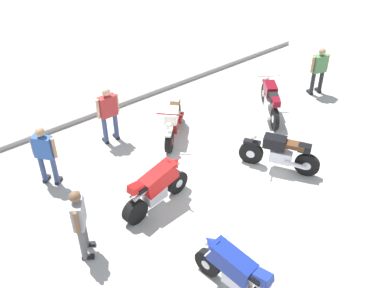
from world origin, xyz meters
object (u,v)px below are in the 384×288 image
Objects in this scene: person_in_green_shirt at (319,69)px; person_in_gray_shirt at (80,219)px; person_in_red_shirt at (108,111)px; motorcycle_black_cruiser at (280,153)px; motorcycle_maroon_cruiser at (270,100)px; person_in_blue_shirt at (45,153)px; motorcycle_cream_vintage at (173,122)px; motorcycle_blue_sportbike at (235,271)px; motorcycle_red_sportbike at (156,187)px.

person_in_gray_shirt reaches higher than person_in_green_shirt.
person_in_gray_shirt is at bearing 143.55° from person_in_red_shirt.
person_in_gray_shirt reaches higher than motorcycle_black_cruiser.
motorcycle_black_cruiser and motorcycle_maroon_cruiser have the same top height.
motorcycle_maroon_cruiser is at bearing -49.54° from person_in_blue_shirt.
motorcycle_maroon_cruiser is 1.20× the size of motorcycle_cream_vintage.
person_in_blue_shirt reaches higher than motorcycle_black_cruiser.
motorcycle_cream_vintage is 5.14m from person_in_green_shirt.
person_in_green_shirt is 0.92× the size of person_in_gray_shirt.
motorcycle_black_cruiser is at bearing -68.64° from motorcycle_blue_sportbike.
motorcycle_blue_sportbike reaches higher than motorcycle_black_cruiser.
person_in_green_shirt is (7.11, 4.11, 0.31)m from motorcycle_blue_sportbike.
motorcycle_blue_sportbike is 1.14× the size of person_in_red_shirt.
motorcycle_red_sportbike is at bearing -93.94° from person_in_blue_shirt.
motorcycle_black_cruiser is at bearing 26.16° from person_in_gray_shirt.
person_in_gray_shirt is at bearing -15.21° from motorcycle_cream_vintage.
person_in_red_shirt is (-1.53, 0.85, 0.50)m from motorcycle_cream_vintage.
person_in_blue_shirt is at bearing 116.13° from motorcycle_red_sportbike.
motorcycle_maroon_cruiser is 1.08× the size of person_in_blue_shirt.
person_in_blue_shirt is (-1.55, 5.18, 0.36)m from motorcycle_blue_sportbike.
motorcycle_black_cruiser is at bearing 69.20° from motorcycle_cream_vintage.
person_in_blue_shirt reaches higher than person_in_green_shirt.
motorcycle_black_cruiser is 0.93× the size of motorcycle_blue_sportbike.
person_in_blue_shirt is (-3.61, 0.21, 0.47)m from motorcycle_cream_vintage.
person_in_gray_shirt reaches higher than motorcycle_blue_sportbike.
motorcycle_cream_vintage is 0.94× the size of person_in_green_shirt.
motorcycle_cream_vintage is 0.88× the size of person_in_red_shirt.
person_in_red_shirt is at bearing -74.95° from motorcycle_cream_vintage.
motorcycle_blue_sportbike is (-0.13, -2.89, 0.00)m from motorcycle_red_sportbike.
person_in_blue_shirt is (-4.94, 3.05, 0.43)m from motorcycle_black_cruiser.
person_in_green_shirt is at bearing 124.50° from motorcycle_cream_vintage.
person_in_red_shirt is at bearing 72.00° from motorcycle_red_sportbike.
person_in_green_shirt is 9.11m from person_in_gray_shirt.
motorcycle_maroon_cruiser is 1.05× the size of person_in_gray_shirt.
person_in_blue_shirt is at bearing 107.60° from person_in_red_shirt.
person_in_red_shirt is at bearing -16.00° from motorcycle_blue_sportbike.
person_in_gray_shirt reaches higher than person_in_red_shirt.
motorcycle_black_cruiser is at bearing 133.28° from person_in_green_shirt.
person_in_gray_shirt is at bearing 51.28° from motorcycle_black_cruiser.
motorcycle_maroon_cruiser is at bearing -61.45° from motorcycle_blue_sportbike.
person_in_red_shirt is (0.41, 2.92, 0.39)m from motorcycle_red_sportbike.
motorcycle_cream_vintage is (-1.33, 2.84, -0.03)m from motorcycle_black_cruiser.
motorcycle_blue_sportbike is 1.29× the size of motorcycle_cream_vintage.
person_in_gray_shirt reaches higher than motorcycle_cream_vintage.
motorcycle_maroon_cruiser is at bearing 3.81° from motorcycle_red_sportbike.
person_in_gray_shirt is (-5.27, 0.50, 0.48)m from motorcycle_black_cruiser.
person_in_red_shirt is at bearing 90.70° from person_in_green_shirt.
motorcycle_blue_sportbike is 5.42m from person_in_blue_shirt.
motorcycle_maroon_cruiser is at bearing 117.67° from motorcycle_cream_vintage.
motorcycle_red_sportbike is 1.14× the size of person_in_red_shirt.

